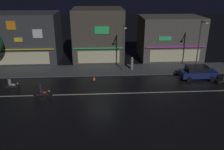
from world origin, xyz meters
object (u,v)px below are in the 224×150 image
(pedestrian_on_sidewalk, at_px, (132,64))
(motorcycle_opposite_lane, at_px, (11,85))
(traffic_cone, at_px, (94,78))
(parked_car_near_kerb, at_px, (198,72))
(streetlamp_west, at_px, (124,44))
(streetlamp_mid, at_px, (200,41))
(motorcycle_lead, at_px, (42,92))

(pedestrian_on_sidewalk, relative_size, motorcycle_opposite_lane, 0.94)
(pedestrian_on_sidewalk, xyz_separation_m, traffic_cone, (-5.10, -3.13, -0.69))
(pedestrian_on_sidewalk, height_order, parked_car_near_kerb, pedestrian_on_sidewalk)
(streetlamp_west, height_order, parked_car_near_kerb, streetlamp_west)
(streetlamp_mid, relative_size, parked_car_near_kerb, 1.54)
(streetlamp_mid, bearing_deg, pedestrian_on_sidewalk, 175.28)
(pedestrian_on_sidewalk, bearing_deg, streetlamp_mid, -19.33)
(pedestrian_on_sidewalk, bearing_deg, motorcycle_lead, -158.03)
(streetlamp_mid, distance_m, motorcycle_opposite_lane, 23.67)
(streetlamp_west, relative_size, traffic_cone, 11.00)
(motorcycle_lead, bearing_deg, traffic_cone, -138.90)
(parked_car_near_kerb, distance_m, motorcycle_opposite_lane, 22.01)
(streetlamp_west, relative_size, parked_car_near_kerb, 1.41)
(motorcycle_lead, distance_m, motorcycle_opposite_lane, 4.43)
(streetlamp_west, distance_m, motorcycle_opposite_lane, 14.37)
(streetlamp_west, bearing_deg, streetlamp_mid, -2.35)
(pedestrian_on_sidewalk, xyz_separation_m, parked_car_near_kerb, (7.69, -3.54, -0.09))
(motorcycle_opposite_lane, bearing_deg, motorcycle_lead, -27.00)
(motorcycle_opposite_lane, relative_size, traffic_cone, 3.45)
(streetlamp_west, bearing_deg, parked_car_near_kerb, -19.92)
(parked_car_near_kerb, height_order, motorcycle_opposite_lane, parked_car_near_kerb)
(traffic_cone, bearing_deg, parked_car_near_kerb, -1.84)
(parked_car_near_kerb, xyz_separation_m, traffic_cone, (-12.79, 0.41, -0.59))
(streetlamp_west, bearing_deg, motorcycle_lead, -141.16)
(streetlamp_west, relative_size, motorcycle_lead, 3.18)
(motorcycle_opposite_lane, bearing_deg, traffic_cone, 17.19)
(motorcycle_lead, distance_m, traffic_cone, 6.99)
(pedestrian_on_sidewalk, relative_size, parked_car_near_kerb, 0.41)
(parked_car_near_kerb, distance_m, motorcycle_lead, 18.54)
(streetlamp_west, distance_m, parked_car_near_kerb, 9.90)
(streetlamp_mid, height_order, parked_car_near_kerb, streetlamp_mid)
(traffic_cone, bearing_deg, pedestrian_on_sidewalk, 31.52)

